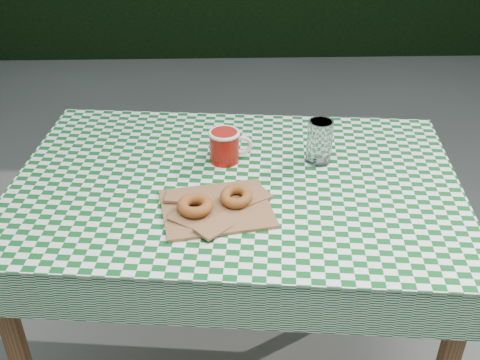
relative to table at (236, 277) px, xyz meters
name	(u,v)px	position (x,y,z in m)	size (l,w,h in m)	color
ground	(250,315)	(0.06, 0.19, -0.38)	(60.00, 60.00, 0.00)	#5B5B55
table	(236,277)	(0.00, 0.00, 0.00)	(1.30, 0.86, 0.75)	brown
tablecloth	(236,181)	(0.00, 0.00, 0.38)	(1.32, 0.88, 0.01)	#0C501B
paper_bag	(217,208)	(-0.06, -0.15, 0.39)	(0.29, 0.23, 0.02)	#976142
bagel_front	(195,205)	(-0.11, -0.17, 0.41)	(0.10, 0.10, 0.03)	#9C4D20
bagel_back	(236,196)	(0.00, -0.13, 0.41)	(0.09, 0.09, 0.03)	#97591F
coffee_mug	(224,146)	(-0.03, 0.11, 0.43)	(0.18, 0.18, 0.10)	maroon
drinking_glass	(320,142)	(0.26, 0.10, 0.45)	(0.08, 0.08, 0.14)	silver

